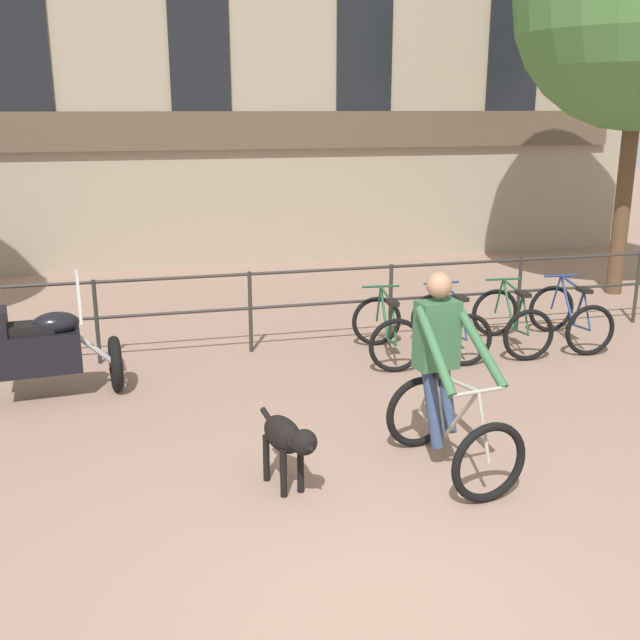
% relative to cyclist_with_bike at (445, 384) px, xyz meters
% --- Properties ---
extents(ground_plane, '(60.00, 60.00, 0.00)m').
position_rel_cyclist_with_bike_xyz_m(ground_plane, '(-1.13, -1.66, -0.76)').
color(ground_plane, '#8E7060').
extents(canal_railing, '(15.05, 0.05, 1.05)m').
position_rel_cyclist_with_bike_xyz_m(canal_railing, '(-1.13, 3.54, -0.05)').
color(canal_railing, '#2D2B28').
rests_on(canal_railing, ground_plane).
extents(cyclist_with_bike, '(0.84, 1.26, 1.70)m').
position_rel_cyclist_with_bike_xyz_m(cyclist_with_bike, '(0.00, 0.00, 0.00)').
color(cyclist_with_bike, black).
rests_on(cyclist_with_bike, ground_plane).
extents(dog, '(0.39, 0.89, 0.65)m').
position_rel_cyclist_with_bike_xyz_m(dog, '(-1.40, -0.12, -0.31)').
color(dog, black).
rests_on(dog, ground_plane).
extents(parked_motorcycle, '(1.71, 0.77, 1.35)m').
position_rel_cyclist_with_bike_xyz_m(parked_motorcycle, '(-3.57, 2.48, -0.20)').
color(parked_motorcycle, black).
rests_on(parked_motorcycle, ground_plane).
extents(parked_bicycle_near_lamp, '(0.77, 1.17, 0.86)m').
position_rel_cyclist_with_bike_xyz_m(parked_bicycle_near_lamp, '(0.46, 2.88, -0.41)').
color(parked_bicycle_near_lamp, black).
rests_on(parked_bicycle_near_lamp, ground_plane).
extents(parked_bicycle_mid_left, '(0.68, 1.12, 0.86)m').
position_rel_cyclist_with_bike_xyz_m(parked_bicycle_mid_left, '(1.31, 2.88, -0.41)').
color(parked_bicycle_mid_left, black).
rests_on(parked_bicycle_mid_left, ground_plane).
extents(parked_bicycle_mid_right, '(0.74, 1.15, 0.86)m').
position_rel_cyclist_with_bike_xyz_m(parked_bicycle_mid_right, '(2.17, 2.88, -0.41)').
color(parked_bicycle_mid_right, black).
rests_on(parked_bicycle_mid_right, ground_plane).
extents(parked_bicycle_far_end, '(0.74, 1.15, 0.86)m').
position_rel_cyclist_with_bike_xyz_m(parked_bicycle_far_end, '(3.02, 2.88, -0.41)').
color(parked_bicycle_far_end, black).
rests_on(parked_bicycle_far_end, ground_plane).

